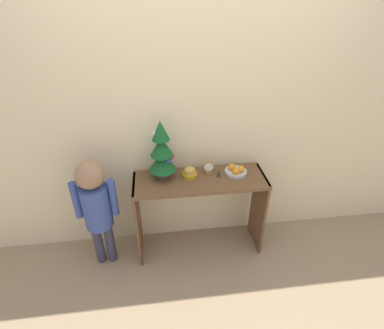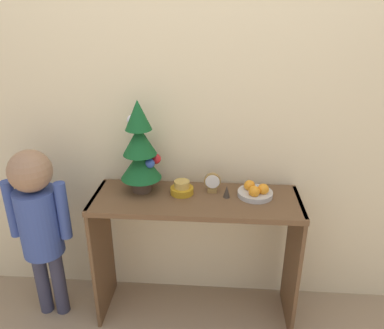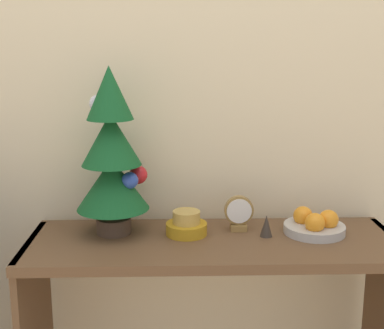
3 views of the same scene
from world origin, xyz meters
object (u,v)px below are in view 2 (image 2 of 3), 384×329
Objects in this scene: mini_tree at (140,149)px; child_figure at (38,216)px; figurine at (227,192)px; singing_bowl at (182,188)px; desk_clock at (212,183)px; fruit_bowl at (255,192)px.

mini_tree is 0.68m from child_figure.
figurine is (0.47, -0.05, -0.22)m from mini_tree.
desk_clock is at bearing 11.04° from singing_bowl.
fruit_bowl reaches higher than singing_bowl.
singing_bowl is at bearing -5.26° from mini_tree.
mini_tree is at bearing 174.48° from figurine.
singing_bowl is 0.17m from desk_clock.
figurine is at bearing -5.77° from singing_bowl.
child_figure is (-0.79, -0.11, -0.14)m from singing_bowl.
child_figure is at bearing -166.93° from mini_tree.
desk_clock is (0.39, 0.01, -0.19)m from mini_tree.
singing_bowl is at bearing -168.96° from desk_clock.
mini_tree is at bearing 13.07° from child_figure.
fruit_bowl is at bearing 5.17° from child_figure.
singing_bowl is 0.12× the size of child_figure.
mini_tree reaches higher than fruit_bowl.
fruit_bowl is at bearing -0.33° from singing_bowl.
singing_bowl is (0.22, -0.02, -0.22)m from mini_tree.
mini_tree is 0.49× the size of child_figure.
fruit_bowl is at bearing 8.19° from figurine.
fruit_bowl is 1.49× the size of singing_bowl.
fruit_bowl is at bearing -8.45° from desk_clock.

